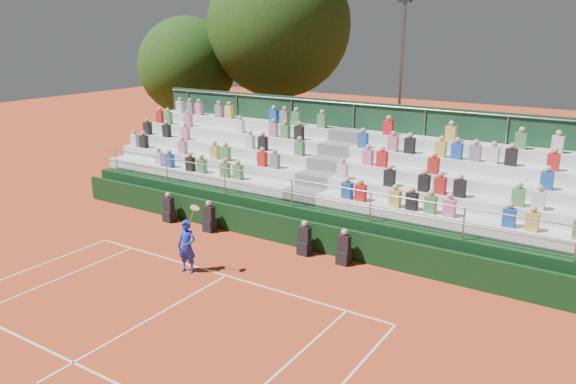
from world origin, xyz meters
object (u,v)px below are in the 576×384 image
Objects in this scene: tennis_player at (187,246)px; tree_west at (187,66)px; tree_east at (279,25)px; floodlight_mast at (401,76)px.

tennis_player is 0.28× the size of tree_west.
tennis_player is 17.13m from tree_west.
tree_west is 0.70× the size of tree_east.
tree_west is at bearing -156.33° from tree_east.
tennis_player is at bearing -66.88° from tree_east.
tree_west reaches higher than tennis_player.
tree_east is at bearing 113.12° from tennis_player.
tennis_player is 0.20× the size of tree_east.
tennis_player is 0.25× the size of floodlight_mast.
floodlight_mast is (7.23, -0.33, -2.32)m from tree_east.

